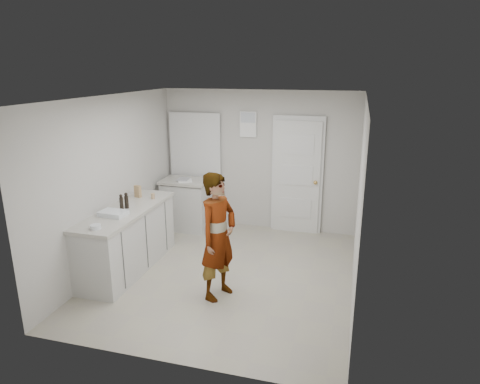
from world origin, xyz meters
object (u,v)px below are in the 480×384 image
(oil_cruet_b, at_px, (121,203))
(baking_dish, at_px, (113,213))
(person, at_px, (218,236))
(egg_bowl, at_px, (96,227))
(spice_jar, at_px, (153,196))
(oil_cruet_a, at_px, (126,201))
(cake_mix_box, at_px, (138,191))

(oil_cruet_b, height_order, baking_dish, oil_cruet_b)
(person, distance_m, egg_bowl, 1.54)
(spice_jar, relative_size, egg_bowl, 0.63)
(oil_cruet_a, height_order, egg_bowl, oil_cruet_a)
(cake_mix_box, xyz_separation_m, oil_cruet_a, (0.10, -0.52, 0.02))
(person, xyz_separation_m, baking_dish, (-1.54, 0.10, 0.13))
(oil_cruet_a, height_order, baking_dish, oil_cruet_a)
(spice_jar, bearing_deg, oil_cruet_a, -107.38)
(egg_bowl, bearing_deg, oil_cruet_b, 94.00)
(spice_jar, height_order, oil_cruet_a, oil_cruet_a)
(person, xyz_separation_m, egg_bowl, (-1.48, -0.40, 0.13))
(cake_mix_box, xyz_separation_m, oil_cruet_b, (0.09, -0.64, 0.02))
(oil_cruet_a, xyz_separation_m, egg_bowl, (0.04, -0.84, -0.08))
(spice_jar, distance_m, oil_cruet_a, 0.54)
(oil_cruet_a, xyz_separation_m, baking_dish, (-0.02, -0.34, -0.08))
(oil_cruet_b, bearing_deg, person, -11.83)
(egg_bowl, bearing_deg, oil_cruet_a, 92.63)
(oil_cruet_a, bearing_deg, person, -16.04)
(spice_jar, height_order, oil_cruet_b, oil_cruet_b)
(cake_mix_box, height_order, oil_cruet_b, oil_cruet_b)
(egg_bowl, bearing_deg, cake_mix_box, 95.98)
(cake_mix_box, relative_size, oil_cruet_b, 0.77)
(cake_mix_box, bearing_deg, oil_cruet_b, -62.96)
(spice_jar, bearing_deg, baking_dish, -101.80)
(cake_mix_box, height_order, spice_jar, cake_mix_box)
(person, relative_size, oil_cruet_a, 7.09)
(spice_jar, height_order, baking_dish, spice_jar)
(baking_dish, distance_m, egg_bowl, 0.50)
(baking_dish, bearing_deg, spice_jar, 78.20)
(cake_mix_box, bearing_deg, egg_bowl, -65.17)
(person, bearing_deg, egg_bowl, 125.90)
(spice_jar, bearing_deg, oil_cruet_b, -105.31)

